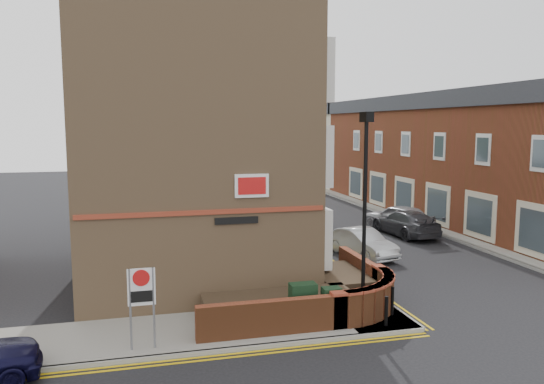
% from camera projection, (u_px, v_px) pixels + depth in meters
% --- Properties ---
extents(ground, '(120.00, 120.00, 0.00)m').
position_uv_depth(ground, '(327.00, 342.00, 14.86)').
color(ground, black).
rests_on(ground, ground).
extents(pavement_corner, '(13.00, 3.00, 0.12)m').
position_uv_depth(pavement_corner, '(196.00, 331.00, 15.44)').
color(pavement_corner, gray).
rests_on(pavement_corner, ground).
extents(pavement_main, '(2.00, 32.00, 0.12)m').
position_uv_depth(pavement_main, '(264.00, 229.00, 30.72)').
color(pavement_main, gray).
rests_on(pavement_main, ground).
extents(pavement_far, '(4.00, 40.00, 0.12)m').
position_uv_depth(pavement_far, '(462.00, 229.00, 30.52)').
color(pavement_far, gray).
rests_on(pavement_far, ground).
extents(kerb_side, '(13.00, 0.15, 0.12)m').
position_uv_depth(kerb_side, '(202.00, 353.00, 14.00)').
color(kerb_side, gray).
rests_on(kerb_side, ground).
extents(kerb_main_near, '(0.15, 32.00, 0.12)m').
position_uv_depth(kerb_main_near, '(281.00, 228.00, 30.97)').
color(kerb_main_near, gray).
rests_on(kerb_main_near, ground).
extents(kerb_main_far, '(0.15, 40.00, 0.12)m').
position_uv_depth(kerb_main_far, '(430.00, 231.00, 30.04)').
color(kerb_main_far, gray).
rests_on(kerb_main_far, ground).
extents(yellow_lines_side, '(13.00, 0.28, 0.01)m').
position_uv_depth(yellow_lines_side, '(203.00, 359.00, 13.76)').
color(yellow_lines_side, gold).
rests_on(yellow_lines_side, ground).
extents(yellow_lines_main, '(0.28, 32.00, 0.01)m').
position_uv_depth(yellow_lines_main, '(285.00, 228.00, 31.03)').
color(yellow_lines_main, gold).
rests_on(yellow_lines_main, ground).
extents(corner_building, '(8.95, 10.40, 13.60)m').
position_uv_depth(corner_building, '(192.00, 120.00, 21.07)').
color(corner_building, '#9A7652').
rests_on(corner_building, ground).
extents(garden_wall, '(6.80, 6.00, 1.20)m').
position_uv_depth(garden_wall, '(300.00, 311.00, 17.26)').
color(garden_wall, brown).
rests_on(garden_wall, ground).
extents(lamppost, '(0.25, 0.50, 6.30)m').
position_uv_depth(lamppost, '(365.00, 215.00, 15.98)').
color(lamppost, black).
rests_on(lamppost, pavement_corner).
extents(utility_cabinet_large, '(0.80, 0.45, 1.20)m').
position_uv_depth(utility_cabinet_large, '(303.00, 303.00, 15.94)').
color(utility_cabinet_large, black).
rests_on(utility_cabinet_large, pavement_corner).
extents(utility_cabinet_small, '(0.55, 0.40, 1.10)m').
position_uv_depth(utility_cabinet_small, '(331.00, 305.00, 15.86)').
color(utility_cabinet_small, black).
rests_on(utility_cabinet_small, pavement_corner).
extents(bollard_near, '(0.11, 0.11, 0.90)m').
position_uv_depth(bollard_near, '(386.00, 311.00, 15.66)').
color(bollard_near, black).
rests_on(bollard_near, pavement_corner).
extents(bollard_far, '(0.11, 0.11, 0.90)m').
position_uv_depth(bollard_far, '(392.00, 301.00, 16.57)').
color(bollard_far, black).
rests_on(bollard_far, pavement_corner).
extents(zone_sign, '(0.72, 0.07, 2.20)m').
position_uv_depth(zone_sign, '(142.00, 293.00, 13.91)').
color(zone_sign, slate).
rests_on(zone_sign, pavement_corner).
extents(far_terrace, '(5.40, 30.40, 8.00)m').
position_uv_depth(far_terrace, '(448.00, 156.00, 34.23)').
color(far_terrace, brown).
rests_on(far_terrace, ground).
extents(far_terrace_cream, '(5.40, 12.40, 8.00)m').
position_uv_depth(far_terrace_cream, '(333.00, 144.00, 54.42)').
color(far_terrace_cream, beige).
rests_on(far_terrace_cream, ground).
extents(tree_near, '(3.64, 3.65, 6.70)m').
position_uv_depth(tree_near, '(272.00, 150.00, 28.26)').
color(tree_near, '#382B1E').
rests_on(tree_near, pavement_main).
extents(tree_mid, '(4.03, 4.03, 7.42)m').
position_uv_depth(tree_mid, '(243.00, 137.00, 35.89)').
color(tree_mid, '#382B1E').
rests_on(tree_mid, pavement_main).
extents(tree_far, '(3.81, 3.81, 7.00)m').
position_uv_depth(tree_far, '(224.00, 139.00, 43.61)').
color(tree_far, '#382B1E').
rests_on(tree_far, pavement_main).
extents(traffic_light_assembly, '(0.20, 0.16, 4.20)m').
position_uv_depth(traffic_light_assembly, '(241.00, 169.00, 39.13)').
color(traffic_light_assembly, black).
rests_on(traffic_light_assembly, pavement_main).
extents(silver_car_near, '(2.22, 4.11, 1.28)m').
position_uv_depth(silver_car_near, '(362.00, 243.00, 24.38)').
color(silver_car_near, '#B0B4B8').
rests_on(silver_car_near, ground).
extents(red_car_main, '(3.43, 5.16, 1.32)m').
position_uv_depth(red_car_main, '(291.00, 217.00, 31.04)').
color(red_car_main, '#972B10').
rests_on(red_car_main, ground).
extents(grey_car_far, '(2.31, 4.91, 1.39)m').
position_uv_depth(grey_car_far, '(405.00, 223.00, 29.06)').
color(grey_car_far, '#323338').
rests_on(grey_car_far, ground).
extents(silver_car_far, '(3.12, 4.75, 1.50)m').
position_uv_depth(silver_car_far, '(398.00, 217.00, 30.54)').
color(silver_car_far, '#9A9AA1').
rests_on(silver_car_far, ground).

